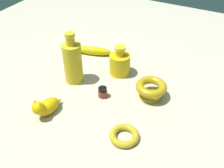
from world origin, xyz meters
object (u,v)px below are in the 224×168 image
bottle_tall (72,62)px  bangle (124,136)px  bottle_short (120,63)px  bowl (151,88)px  nail_polish_jar (103,92)px  cat_figurine (45,107)px  banana (93,51)px

bottle_tall → bangle: (-0.32, 0.18, -0.08)m
bottle_tall → bottle_short: bottle_tall is taller
bowl → nail_polish_jar: bearing=27.2°
bottle_tall → cat_figurine: size_ratio=1.75×
bottle_tall → bottle_short: bearing=-137.0°
bottle_tall → cat_figurine: bottle_tall is taller
bangle → bottle_tall: bearing=-29.8°
bottle_short → bowl: bearing=154.1°
bottle_tall → cat_figurine: (-0.02, 0.21, -0.06)m
bottle_short → cat_figurine: bearing=70.6°
nail_polish_jar → bottle_short: bearing=-86.5°
bottle_short → cat_figurine: bottle_short is taller
cat_figurine → bangle: bearing=-174.8°
nail_polish_jar → cat_figurine: cat_figurine is taller
bottle_tall → banana: (0.03, -0.21, -0.07)m
bottle_short → nail_polish_jar: size_ratio=3.20×
bottle_tall → bangle: 0.38m
bowl → cat_figurine: 0.39m
bowl → banana: 0.39m
banana → bangle: bearing=116.7°
bottle_tall → bowl: (-0.32, -0.05, -0.05)m
bottle_short → nail_polish_jar: bearing=93.5°
bottle_tall → bottle_short: (-0.15, -0.14, -0.04)m
bottle_short → cat_figurine: size_ratio=1.05×
bowl → bangle: bearing=89.8°
banana → bottle_short: bearing=141.3°
bangle → bowl: bearing=-90.2°
bottle_tall → nail_polish_jar: bottle_tall is taller
bangle → bottle_short: bearing=-61.4°
nail_polish_jar → cat_figurine: (0.13, 0.18, 0.01)m
bangle → bottle_short: 0.36m
nail_polish_jar → bowl: size_ratio=0.35×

